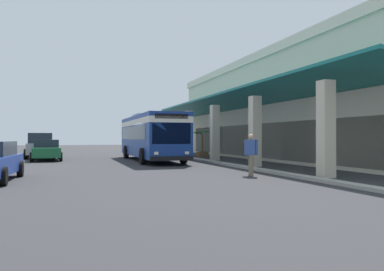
{
  "coord_description": "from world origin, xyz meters",
  "views": [
    {
      "loc": [
        23.15,
        -5.21,
        1.62
      ],
      "look_at": [
        -0.56,
        2.81,
        1.76
      ],
      "focal_mm": 34.22,
      "sensor_mm": 36.0,
      "label": 1
    }
  ],
  "objects_px": {
    "transit_bus": "(151,134)",
    "pedestrian": "(251,152)",
    "parked_sedan_green": "(46,150)",
    "potted_palm": "(202,150)",
    "parked_suv_silver": "(40,145)"
  },
  "relations": [
    {
      "from": "parked_sedan_green",
      "to": "potted_palm",
      "type": "relative_size",
      "value": 2.05
    },
    {
      "from": "pedestrian",
      "to": "potted_palm",
      "type": "relative_size",
      "value": 0.81
    },
    {
      "from": "parked_suv_silver",
      "to": "parked_sedan_green",
      "type": "bearing_deg",
      "value": 10.44
    },
    {
      "from": "transit_bus",
      "to": "potted_palm",
      "type": "bearing_deg",
      "value": 117.12
    },
    {
      "from": "parked_sedan_green",
      "to": "potted_palm",
      "type": "distance_m",
      "value": 11.76
    },
    {
      "from": "transit_bus",
      "to": "parked_suv_silver",
      "type": "distance_m",
      "value": 9.83
    },
    {
      "from": "parked_suv_silver",
      "to": "potted_palm",
      "type": "height_order",
      "value": "potted_palm"
    },
    {
      "from": "pedestrian",
      "to": "potted_palm",
      "type": "distance_m",
      "value": 14.12
    },
    {
      "from": "transit_bus",
      "to": "pedestrian",
      "type": "xyz_separation_m",
      "value": [
        11.36,
        1.89,
        -0.85
      ]
    },
    {
      "from": "parked_suv_silver",
      "to": "parked_sedan_green",
      "type": "xyz_separation_m",
      "value": [
        3.62,
        0.67,
        -0.27
      ]
    },
    {
      "from": "transit_bus",
      "to": "parked_sedan_green",
      "type": "distance_m",
      "value": 7.49
    },
    {
      "from": "parked_suv_silver",
      "to": "pedestrian",
      "type": "height_order",
      "value": "parked_suv_silver"
    },
    {
      "from": "transit_bus",
      "to": "parked_sedan_green",
      "type": "xyz_separation_m",
      "value": [
        -2.51,
        -6.97,
        -1.1
      ]
    },
    {
      "from": "transit_bus",
      "to": "parked_suv_silver",
      "type": "bearing_deg",
      "value": -128.73
    },
    {
      "from": "parked_suv_silver",
      "to": "pedestrian",
      "type": "relative_size",
      "value": 2.79
    }
  ]
}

